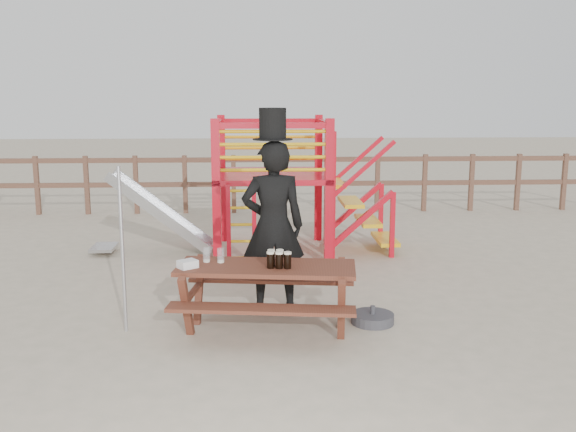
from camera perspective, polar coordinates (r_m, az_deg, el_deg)
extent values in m
plane|color=#BEAC94|center=(6.64, -2.37, -10.69)|extent=(60.00, 60.00, 0.00)
cube|color=brown|center=(13.25, -2.72, 5.02)|extent=(15.00, 0.06, 0.10)
cube|color=brown|center=(13.31, -2.70, 2.86)|extent=(15.00, 0.06, 0.10)
cube|color=brown|center=(14.04, -21.41, 2.54)|extent=(0.09, 0.09, 1.20)
cube|color=brown|center=(13.75, -17.46, 2.63)|extent=(0.09, 0.09, 1.20)
cube|color=brown|center=(13.53, -13.35, 2.71)|extent=(0.09, 0.09, 1.20)
cube|color=brown|center=(13.39, -9.14, 2.78)|extent=(0.09, 0.09, 1.20)
cube|color=brown|center=(13.32, -4.85, 2.84)|extent=(0.09, 0.09, 1.20)
cube|color=brown|center=(13.32, -0.54, 2.88)|extent=(0.09, 0.09, 1.20)
cube|color=brown|center=(13.40, 3.74, 2.90)|extent=(0.09, 0.09, 1.20)
cube|color=brown|center=(13.55, 7.95, 2.91)|extent=(0.09, 0.09, 1.20)
cube|color=brown|center=(13.77, 12.04, 2.90)|extent=(0.09, 0.09, 1.20)
cube|color=brown|center=(14.06, 15.99, 2.88)|extent=(0.09, 0.09, 1.20)
cube|color=brown|center=(14.42, 19.76, 2.85)|extent=(0.09, 0.09, 1.20)
cube|color=brown|center=(14.83, 23.33, 2.81)|extent=(0.09, 0.09, 1.20)
cube|color=red|center=(9.10, -6.38, 1.99)|extent=(0.12, 0.12, 2.10)
cube|color=red|center=(9.15, 3.68, 2.08)|extent=(0.12, 0.12, 2.10)
cube|color=red|center=(10.69, -5.88, 3.30)|extent=(0.12, 0.12, 2.10)
cube|color=red|center=(10.72, 2.71, 3.37)|extent=(0.12, 0.12, 2.10)
cube|color=red|center=(9.86, -1.47, 3.61)|extent=(1.72, 1.72, 0.08)
cube|color=red|center=(9.00, -1.37, 8.03)|extent=(1.60, 0.08, 0.08)
cube|color=red|center=(10.59, -1.61, 8.45)|extent=(1.60, 0.08, 0.08)
cube|color=red|center=(9.81, -6.22, 8.20)|extent=(0.08, 1.60, 0.08)
cube|color=red|center=(9.85, 3.21, 8.26)|extent=(0.08, 1.60, 0.08)
cylinder|color=yellow|center=(9.05, -1.35, 4.11)|extent=(1.50, 0.05, 0.05)
cylinder|color=yellow|center=(10.64, -1.59, 5.11)|extent=(1.50, 0.05, 0.05)
cylinder|color=yellow|center=(9.03, -1.35, 5.24)|extent=(1.50, 0.05, 0.05)
cylinder|color=yellow|center=(10.62, -1.59, 6.07)|extent=(1.50, 0.05, 0.05)
cylinder|color=yellow|center=(9.01, -1.36, 6.38)|extent=(1.50, 0.05, 0.05)
cylinder|color=yellow|center=(10.61, -1.60, 7.04)|extent=(1.50, 0.05, 0.05)
cylinder|color=yellow|center=(9.00, -1.36, 7.53)|extent=(1.50, 0.05, 0.05)
cylinder|color=yellow|center=(10.60, -1.60, 8.02)|extent=(1.50, 0.05, 0.05)
cube|color=red|center=(9.03, -5.30, -0.96)|extent=(0.06, 0.06, 1.20)
cube|color=red|center=(9.02, -3.02, -0.94)|extent=(0.06, 0.06, 1.20)
cylinder|color=yellow|center=(9.12, -4.12, -3.72)|extent=(0.36, 0.04, 0.04)
cylinder|color=yellow|center=(9.07, -4.14, -2.25)|extent=(0.36, 0.04, 0.04)
cylinder|color=yellow|center=(9.02, -4.16, -0.77)|extent=(0.36, 0.04, 0.04)
cylinder|color=yellow|center=(8.97, -4.18, 0.73)|extent=(0.36, 0.04, 0.04)
cylinder|color=yellow|center=(8.93, -4.20, 2.25)|extent=(0.36, 0.04, 0.04)
cube|color=yellow|center=(9.95, 4.02, 2.95)|extent=(0.30, 0.90, 0.06)
cube|color=yellow|center=(10.03, 5.58, 1.26)|extent=(0.30, 0.90, 0.06)
cube|color=yellow|center=(10.13, 7.12, -0.41)|extent=(0.30, 0.90, 0.06)
cube|color=yellow|center=(10.24, 8.62, -2.04)|extent=(0.30, 0.90, 0.06)
cube|color=red|center=(9.64, 6.66, -0.24)|extent=(0.95, 0.08, 0.86)
cube|color=red|center=(10.52, 5.85, 0.70)|extent=(0.95, 0.08, 0.86)
cube|color=#BBBDC2|center=(10.05, -11.19, 0.20)|extent=(1.53, 0.55, 1.21)
cube|color=#BBBDC2|center=(9.78, -11.42, 0.14)|extent=(1.58, 0.04, 1.28)
cube|color=#BBBDC2|center=(10.31, -10.98, 0.69)|extent=(1.58, 0.04, 1.28)
cube|color=#BBBDC2|center=(10.33, -16.03, -2.69)|extent=(0.35, 0.55, 0.05)
cube|color=brown|center=(6.59, -1.94, -4.62)|extent=(1.89, 0.91, 0.05)
cube|color=brown|center=(6.20, -2.44, -8.27)|extent=(1.83, 0.48, 0.04)
cube|color=brown|center=(7.14, -1.48, -5.66)|extent=(1.83, 0.48, 0.04)
cube|color=brown|center=(6.82, -8.44, -7.31)|extent=(0.21, 1.09, 0.65)
cube|color=brown|center=(6.66, 4.76, -7.68)|extent=(0.21, 1.09, 0.65)
imported|color=black|center=(7.21, -1.34, -0.92)|extent=(0.73, 0.50, 1.94)
cube|color=#0D8F26|center=(7.32, -1.43, 1.11)|extent=(0.08, 0.02, 0.45)
cylinder|color=black|center=(7.08, -1.37, 6.84)|extent=(0.44, 0.44, 0.01)
cylinder|color=black|center=(7.07, -1.38, 8.25)|extent=(0.30, 0.30, 0.34)
cube|color=white|center=(7.21, -1.47, 9.24)|extent=(0.16, 0.01, 0.04)
cylinder|color=#B2B2B7|center=(6.75, -14.51, -3.00)|extent=(0.04, 0.04, 1.73)
cylinder|color=#37373C|center=(7.05, 7.52, -9.01)|extent=(0.46, 0.46, 0.11)
cylinder|color=#37373C|center=(7.02, 7.54, -8.27)|extent=(0.05, 0.05, 0.09)
cube|color=white|center=(6.56, -8.91, -4.24)|extent=(0.23, 0.22, 0.08)
cylinder|color=black|center=(6.47, -1.57, -4.01)|extent=(0.07, 0.07, 0.15)
cylinder|color=#FDEFCF|center=(6.45, -1.57, -3.27)|extent=(0.08, 0.08, 0.02)
cylinder|color=black|center=(6.46, -0.79, -4.04)|extent=(0.07, 0.07, 0.15)
cylinder|color=#FDEFCF|center=(6.44, -0.79, -3.30)|extent=(0.08, 0.08, 0.02)
cylinder|color=black|center=(6.46, -0.04, -4.04)|extent=(0.07, 0.07, 0.15)
cylinder|color=#FDEFCF|center=(6.43, -0.04, -3.30)|extent=(0.08, 0.08, 0.02)
cylinder|color=black|center=(6.55, -1.50, -3.84)|extent=(0.07, 0.07, 0.15)
cylinder|color=#FDEFCF|center=(6.52, -1.50, -3.11)|extent=(0.08, 0.08, 0.02)
cylinder|color=black|center=(6.55, -0.73, -3.83)|extent=(0.07, 0.07, 0.15)
cylinder|color=#FDEFCF|center=(6.53, -0.74, -3.10)|extent=(0.08, 0.08, 0.02)
cylinder|color=silver|center=(6.76, -7.26, -3.45)|extent=(0.07, 0.07, 0.15)
cylinder|color=#FDEFCF|center=(6.77, -7.25, -3.98)|extent=(0.07, 0.07, 0.02)
cylinder|color=silver|center=(6.72, -6.00, -3.51)|extent=(0.07, 0.07, 0.15)
cylinder|color=#FDEFCF|center=(6.74, -5.99, -4.04)|extent=(0.07, 0.07, 0.02)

